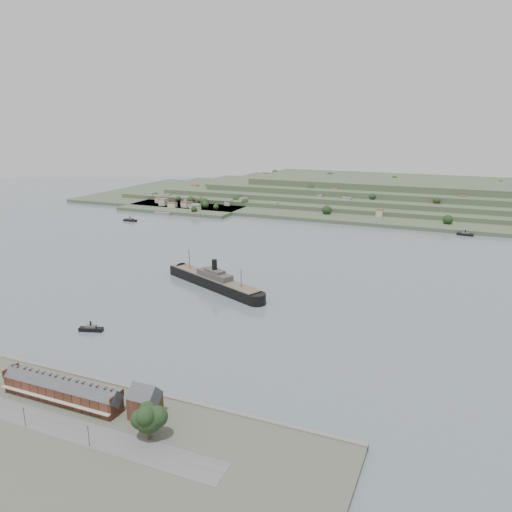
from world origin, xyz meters
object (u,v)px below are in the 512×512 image
at_px(gabled_building, 145,402).
at_px(steamship, 211,280).
at_px(terrace_row, 62,390).
at_px(tugboat, 91,329).
at_px(fig_tree, 149,418).

bearing_deg(gabled_building, steamship, 108.91).
xyz_separation_m(terrace_row, tugboat, (-39.65, 62.85, -5.40)).
relative_size(gabled_building, tugboat, 1.04).
height_order(steamship, fig_tree, steamship).
bearing_deg(fig_tree, steamship, 110.72).
bearing_deg(fig_tree, tugboat, 141.02).
bearing_deg(terrace_row, gabled_building, 6.12).
relative_size(gabled_building, steamship, 0.15).
distance_m(terrace_row, gabled_building, 37.74).
relative_size(steamship, tugboat, 6.98).
distance_m(terrace_row, tugboat, 74.51).
distance_m(terrace_row, fig_tree, 48.00).
distance_m(gabled_building, fig_tree, 15.27).
xyz_separation_m(gabled_building, steamship, (-52.02, 151.88, -3.72)).
bearing_deg(gabled_building, tugboat, 142.67).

